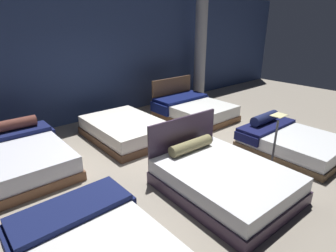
{
  "coord_description": "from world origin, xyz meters",
  "views": [
    {
      "loc": [
        -3.24,
        -3.61,
        2.64
      ],
      "look_at": [
        0.27,
        0.43,
        0.58
      ],
      "focal_mm": 29.11,
      "sensor_mm": 36.0,
      "label": 1
    }
  ],
  "objects_px": {
    "bed_0": "(95,252)",
    "bed_5": "(193,109)",
    "bed_3": "(22,157)",
    "price_sign": "(274,151)",
    "bed_4": "(126,130)",
    "support_pillar": "(200,49)",
    "bed_1": "(222,178)",
    "bed_2": "(290,141)"
  },
  "relations": [
    {
      "from": "bed_3",
      "to": "bed_5",
      "type": "relative_size",
      "value": 1.05
    },
    {
      "from": "bed_0",
      "to": "bed_1",
      "type": "xyz_separation_m",
      "value": [
        2.28,
        0.02,
        0.01
      ]
    },
    {
      "from": "bed_5",
      "to": "bed_4",
      "type": "bearing_deg",
      "value": -179.39
    },
    {
      "from": "bed_1",
      "to": "bed_2",
      "type": "xyz_separation_m",
      "value": [
        2.31,
        -0.01,
        -0.02
      ]
    },
    {
      "from": "bed_3",
      "to": "support_pillar",
      "type": "height_order",
      "value": "support_pillar"
    },
    {
      "from": "bed_1",
      "to": "bed_3",
      "type": "relative_size",
      "value": 0.99
    },
    {
      "from": "bed_1",
      "to": "bed_2",
      "type": "height_order",
      "value": "bed_1"
    },
    {
      "from": "bed_0",
      "to": "bed_2",
      "type": "xyz_separation_m",
      "value": [
        4.59,
        0.01,
        -0.01
      ]
    },
    {
      "from": "bed_2",
      "to": "bed_4",
      "type": "relative_size",
      "value": 0.92
    },
    {
      "from": "bed_0",
      "to": "price_sign",
      "type": "bearing_deg",
      "value": -3.02
    },
    {
      "from": "bed_0",
      "to": "bed_5",
      "type": "xyz_separation_m",
      "value": [
        4.6,
        2.93,
        0.02
      ]
    },
    {
      "from": "bed_5",
      "to": "support_pillar",
      "type": "distance_m",
      "value": 2.58
    },
    {
      "from": "bed_5",
      "to": "bed_0",
      "type": "bearing_deg",
      "value": -146.96
    },
    {
      "from": "bed_0",
      "to": "bed_3",
      "type": "relative_size",
      "value": 0.9
    },
    {
      "from": "bed_1",
      "to": "support_pillar",
      "type": "bearing_deg",
      "value": 49.3
    },
    {
      "from": "bed_2",
      "to": "support_pillar",
      "type": "bearing_deg",
      "value": 69.55
    },
    {
      "from": "bed_4",
      "to": "bed_1",
      "type": "bearing_deg",
      "value": -88.88
    },
    {
      "from": "bed_1",
      "to": "bed_3",
      "type": "distance_m",
      "value": 3.72
    },
    {
      "from": "bed_1",
      "to": "bed_4",
      "type": "distance_m",
      "value": 2.9
    },
    {
      "from": "bed_3",
      "to": "bed_4",
      "type": "distance_m",
      "value": 2.28
    },
    {
      "from": "bed_3",
      "to": "bed_4",
      "type": "bearing_deg",
      "value": -0.44
    },
    {
      "from": "bed_3",
      "to": "price_sign",
      "type": "height_order",
      "value": "price_sign"
    },
    {
      "from": "bed_2",
      "to": "price_sign",
      "type": "xyz_separation_m",
      "value": [
        -1.12,
        -0.2,
        0.22
      ]
    },
    {
      "from": "bed_3",
      "to": "price_sign",
      "type": "xyz_separation_m",
      "value": [
        3.46,
        -3.17,
        0.18
      ]
    },
    {
      "from": "support_pillar",
      "to": "bed_5",
      "type": "bearing_deg",
      "value": -141.54
    },
    {
      "from": "bed_1",
      "to": "bed_2",
      "type": "distance_m",
      "value": 2.31
    },
    {
      "from": "bed_0",
      "to": "bed_1",
      "type": "relative_size",
      "value": 0.91
    },
    {
      "from": "bed_1",
      "to": "price_sign",
      "type": "distance_m",
      "value": 1.23
    },
    {
      "from": "support_pillar",
      "to": "bed_1",
      "type": "bearing_deg",
      "value": -133.25
    },
    {
      "from": "bed_2",
      "to": "bed_5",
      "type": "relative_size",
      "value": 0.95
    },
    {
      "from": "bed_3",
      "to": "support_pillar",
      "type": "relative_size",
      "value": 0.62
    },
    {
      "from": "bed_4",
      "to": "bed_5",
      "type": "xyz_separation_m",
      "value": [
        2.31,
        0.0,
        0.03
      ]
    },
    {
      "from": "bed_1",
      "to": "bed_5",
      "type": "distance_m",
      "value": 3.71
    },
    {
      "from": "bed_3",
      "to": "support_pillar",
      "type": "xyz_separation_m",
      "value": [
        6.24,
        1.26,
        1.49
      ]
    },
    {
      "from": "bed_4",
      "to": "price_sign",
      "type": "bearing_deg",
      "value": -67.95
    },
    {
      "from": "bed_3",
      "to": "bed_5",
      "type": "height_order",
      "value": "bed_5"
    },
    {
      "from": "price_sign",
      "to": "bed_4",
      "type": "bearing_deg",
      "value": 110.81
    },
    {
      "from": "bed_0",
      "to": "bed_4",
      "type": "distance_m",
      "value": 3.71
    },
    {
      "from": "bed_1",
      "to": "bed_5",
      "type": "relative_size",
      "value": 1.05
    },
    {
      "from": "price_sign",
      "to": "bed_5",
      "type": "bearing_deg",
      "value": 70.17
    },
    {
      "from": "bed_1",
      "to": "bed_0",
      "type": "bearing_deg",
      "value": -176.88
    },
    {
      "from": "bed_2",
      "to": "bed_3",
      "type": "height_order",
      "value": "bed_3"
    }
  ]
}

